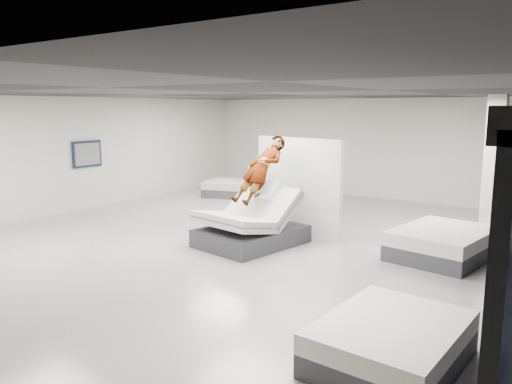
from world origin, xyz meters
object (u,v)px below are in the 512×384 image
person (261,182)px  hero_bed (251,226)px  flat_bed_left_far (235,188)px  flat_bed_right_near (391,343)px  remote (257,195)px  divider_panel (298,186)px  wall_poster (87,154)px  column (494,164)px  flat_bed_right_far (443,243)px

person → hero_bed: bearing=-90.0°
flat_bed_left_far → flat_bed_right_near: bearing=-43.4°
hero_bed → remote: 0.73m
divider_panel → wall_poster: divider_panel is taller
flat_bed_left_far → column: 7.93m
divider_panel → flat_bed_left_far: (-4.22, 3.11, -0.86)m
person → divider_panel: size_ratio=0.72×
flat_bed_right_near → column: size_ratio=0.61×
remote → person: bearing=122.2°
flat_bed_right_near → flat_bed_left_far: 11.23m
divider_panel → wall_poster: 6.44m
remote → flat_bed_right_near: (4.05, -3.12, -0.85)m
divider_panel → flat_bed_right_far: (3.30, -0.00, -0.83)m
flat_bed_right_far → wall_poster: wall_poster is taller
divider_panel → remote: bearing=-83.6°
flat_bed_right_far → wall_poster: 9.78m
person → remote: bearing=-57.8°
hero_bed → remote: size_ratio=16.78×
divider_panel → wall_poster: size_ratio=2.58×
column → wall_poster: column is taller
hero_bed → flat_bed_right_near: 5.32m
hero_bed → divider_panel: size_ratio=0.96×
flat_bed_right_far → column: 3.27m
remote → flat_bed_right_near: bearing=-28.8°
flat_bed_right_near → flat_bed_right_far: bearing=97.9°
hero_bed → flat_bed_right_near: hero_bed is taller
person → flat_bed_right_near: 5.58m
wall_poster → column: bearing=21.9°
flat_bed_right_far → column: size_ratio=0.71×
flat_bed_right_far → flat_bed_left_far: flat_bed_right_far is taller
divider_panel → column: column is taller
flat_bed_right_far → divider_panel: bearing=179.9°
flat_bed_right_far → flat_bed_right_near: 4.64m
flat_bed_right_far → column: column is taller
hero_bed → flat_bed_right_far: hero_bed is taller
hero_bed → person: person is taller
person → flat_bed_right_far: 3.88m
remote → divider_panel: bearing=94.9°
flat_bed_right_near → hero_bed: bearing=143.3°
flat_bed_right_far → flat_bed_left_far: 8.14m
hero_bed → flat_bed_left_far: 5.99m
hero_bed → wall_poster: 6.15m
hero_bed → column: size_ratio=0.73×
flat_bed_right_far → flat_bed_right_near: flat_bed_right_far is taller
flat_bed_left_far → wall_poster: size_ratio=2.33×
remote → wall_poster: size_ratio=0.15×
flat_bed_right_far → hero_bed: bearing=-158.5°
flat_bed_left_far → wall_poster: bearing=-117.2°
hero_bed → flat_bed_right_near: bearing=-36.7°
hero_bed → remote: (0.21, -0.06, 0.70)m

